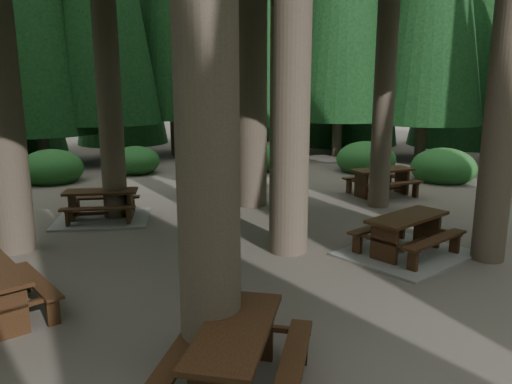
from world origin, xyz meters
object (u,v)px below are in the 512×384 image
picnic_table_c (102,210)px  picnic_table_d (382,178)px  picnic_table_e (236,350)px  picnic_table_a (406,241)px

picnic_table_c → picnic_table_d: size_ratio=1.33×
picnic_table_e → picnic_table_c: bearing=38.3°
picnic_table_a → picnic_table_e: 6.00m
picnic_table_a → picnic_table_e: picnic_table_a is taller
picnic_table_d → picnic_table_c: bearing=176.1°
picnic_table_c → picnic_table_e: (-0.90, -8.55, 0.29)m
picnic_table_d → picnic_table_e: size_ratio=0.88×
picnic_table_d → picnic_table_e: (-9.45, -6.56, -0.01)m
picnic_table_a → picnic_table_c: size_ratio=0.94×
picnic_table_d → picnic_table_e: bearing=-136.0°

